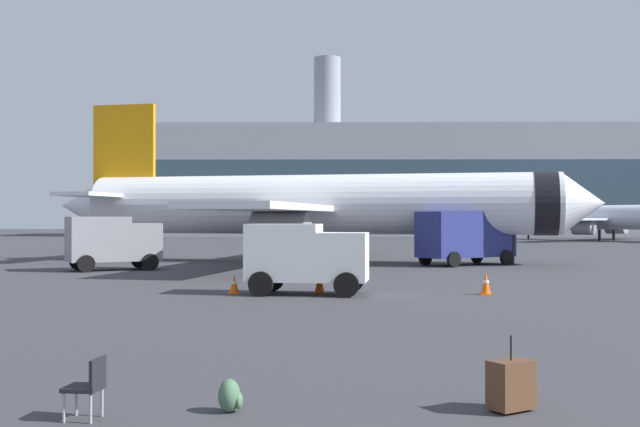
# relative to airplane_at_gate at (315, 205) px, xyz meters

# --- Properties ---
(airplane_at_gate) EXTENTS (35.56, 32.30, 10.50)m
(airplane_at_gate) POSITION_rel_airplane_at_gate_xyz_m (0.00, 0.00, 0.00)
(airplane_at_gate) COLOR white
(airplane_at_gate) RESTS_ON ground
(airplane_taxiing) EXTENTS (22.64, 23.08, 8.34)m
(airplane_taxiing) POSITION_rel_airplane_at_gate_xyz_m (34.79, 49.22, -0.75)
(airplane_taxiing) COLOR silver
(airplane_taxiing) RESTS_ON ground
(service_truck) EXTENTS (5.27, 4.22, 2.90)m
(service_truck) POSITION_rel_airplane_at_gate_xyz_m (-10.81, -7.92, -2.05)
(service_truck) COLOR gray
(service_truck) RESTS_ON ground
(fuel_truck) EXTENTS (6.34, 5.29, 3.20)m
(fuel_truck) POSITION_rel_airplane_at_gate_xyz_m (9.04, -3.17, -1.88)
(fuel_truck) COLOR navy
(fuel_truck) RESTS_ON ground
(cargo_van) EXTENTS (4.61, 2.80, 2.60)m
(cargo_van) POSITION_rel_airplane_at_gate_xyz_m (0.02, -21.22, -2.21)
(cargo_van) COLOR white
(cargo_van) RESTS_ON ground
(safety_cone_near) EXTENTS (0.44, 0.44, 0.83)m
(safety_cone_near) POSITION_rel_airplane_at_gate_xyz_m (0.52, -20.72, -3.25)
(safety_cone_near) COLOR #F2590C
(safety_cone_near) RESTS_ON ground
(safety_cone_mid) EXTENTS (0.44, 0.44, 0.83)m
(safety_cone_mid) POSITION_rel_airplane_at_gate_xyz_m (6.63, -21.30, -3.25)
(safety_cone_mid) COLOR #F2590C
(safety_cone_mid) RESTS_ON ground
(safety_cone_far) EXTENTS (0.44, 0.44, 0.70)m
(safety_cone_far) POSITION_rel_airplane_at_gate_xyz_m (-2.66, -20.93, -3.31)
(safety_cone_far) COLOR #F2590C
(safety_cone_far) RESTS_ON ground
(rolling_suitcase) EXTENTS (0.75, 0.68, 1.10)m
(rolling_suitcase) POSITION_rel_airplane_at_gate_xyz_m (3.50, -38.64, -3.27)
(rolling_suitcase) COLOR brown
(rolling_suitcase) RESTS_ON ground
(traveller_backpack) EXTENTS (0.36, 0.40, 0.48)m
(traveller_backpack) POSITION_rel_airplane_at_gate_xyz_m (-0.57, -38.73, -3.42)
(traveller_backpack) COLOR #476B4C
(traveller_backpack) RESTS_ON ground
(gate_chair) EXTENTS (0.53, 0.53, 0.86)m
(gate_chair) POSITION_rel_airplane_at_gate_xyz_m (-2.48, -39.18, -3.16)
(gate_chair) COLOR black
(gate_chair) RESTS_ON ground
(terminal_building) EXTENTS (90.37, 21.97, 29.34)m
(terminal_building) POSITION_rel_airplane_at_gate_xyz_m (12.75, 78.73, 5.11)
(terminal_building) COLOR gray
(terminal_building) RESTS_ON ground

